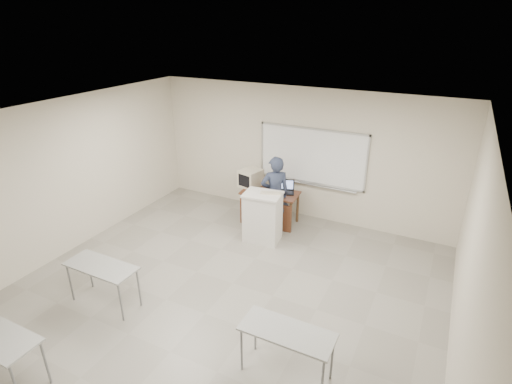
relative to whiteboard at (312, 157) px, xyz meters
The scene contains 10 objects.
floor 4.25m from the whiteboard, 94.32° to the right, with size 7.00×8.00×0.01m, color gray.
whiteboard is the anchor object (origin of this frame).
student_desks 5.39m from the whiteboard, 93.23° to the right, with size 4.40×2.20×0.73m.
instructor_desk 1.42m from the whiteboard, 132.02° to the right, with size 1.27×0.64×0.75m.
podium 1.82m from the whiteboard, 108.81° to the right, with size 0.76×0.55×1.07m.
crt_monitor 1.46m from the whiteboard, 156.54° to the right, with size 0.43×0.48×0.41m.
laptop 0.92m from the whiteboard, 125.06° to the right, with size 0.35×0.33×0.26m.
mouse 1.23m from the whiteboard, 119.95° to the right, with size 0.10×0.06×0.04m, color #9A9CA1.
keyboard 1.49m from the whiteboard, 104.15° to the right, with size 0.43×0.14×0.02m, color beige.
presenter 1.22m from the whiteboard, 116.13° to the right, with size 0.62×0.41×1.70m, color black.
Camera 1 is at (3.00, -4.14, 4.33)m, focal length 28.00 mm.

